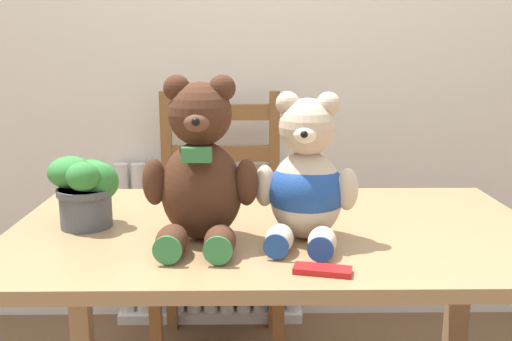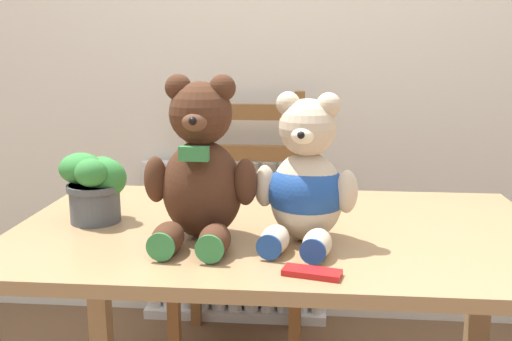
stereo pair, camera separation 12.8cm
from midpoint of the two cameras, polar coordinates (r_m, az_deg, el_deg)
name	(u,v)px [view 1 (the left image)]	position (r m, az deg, el deg)	size (l,w,h in m)	color
wall_back	(265,6)	(2.33, -0.75, 16.12)	(8.00, 0.04, 2.60)	silver
radiator	(210,251)	(2.41, -6.19, -8.07)	(0.78, 0.10, 0.68)	silver
dining_table	(275,266)	(1.44, -0.66, -9.59)	(1.29, 0.75, 0.71)	#9E7A51
wooden_chair_behind	(220,231)	(2.16, -5.35, -6.03)	(0.46, 0.42, 0.98)	brown
teddy_bear_left	(201,171)	(1.28, -8.44, -0.12)	(0.26, 0.26, 0.37)	#472819
teddy_bear_right	(306,182)	(1.28, 2.18, -1.21)	(0.24, 0.26, 0.34)	beige
potted_plant	(85,189)	(1.46, -19.17, -1.75)	(0.17, 0.15, 0.17)	#4C5156
chocolate_bar	(323,270)	(1.12, 3.41, -9.98)	(0.11, 0.04, 0.01)	red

